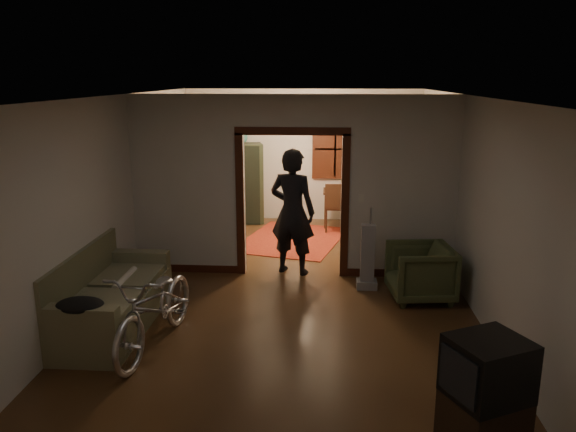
# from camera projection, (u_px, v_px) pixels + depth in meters

# --- Properties ---
(floor) EXTENTS (5.00, 8.50, 0.01)m
(floor) POSITION_uv_depth(u_px,v_px,m) (289.00, 290.00, 8.24)
(floor) COLOR #372011
(floor) RESTS_ON ground
(ceiling) EXTENTS (5.00, 8.50, 0.01)m
(ceiling) POSITION_uv_depth(u_px,v_px,m) (289.00, 96.00, 7.56)
(ceiling) COLOR white
(ceiling) RESTS_ON floor
(wall_back) EXTENTS (5.00, 0.02, 2.80)m
(wall_back) POSITION_uv_depth(u_px,v_px,m) (302.00, 156.00, 12.02)
(wall_back) COLOR beige
(wall_back) RESTS_ON floor
(wall_left) EXTENTS (0.02, 8.50, 2.80)m
(wall_left) POSITION_uv_depth(u_px,v_px,m) (116.00, 195.00, 8.07)
(wall_left) COLOR beige
(wall_left) RESTS_ON floor
(wall_right) EXTENTS (0.02, 8.50, 2.80)m
(wall_right) POSITION_uv_depth(u_px,v_px,m) (470.00, 200.00, 7.74)
(wall_right) COLOR beige
(wall_right) RESTS_ON floor
(partition_wall) EXTENTS (5.00, 0.14, 2.80)m
(partition_wall) POSITION_uv_depth(u_px,v_px,m) (293.00, 187.00, 8.63)
(partition_wall) COLOR beige
(partition_wall) RESTS_ON floor
(door_casing) EXTENTS (1.74, 0.20, 2.32)m
(door_casing) POSITION_uv_depth(u_px,v_px,m) (293.00, 206.00, 8.70)
(door_casing) COLOR #37160C
(door_casing) RESTS_ON floor
(far_window) EXTENTS (0.98, 0.06, 1.28)m
(far_window) POSITION_uv_depth(u_px,v_px,m) (335.00, 149.00, 11.90)
(far_window) COLOR black
(far_window) RESTS_ON wall_back
(chandelier) EXTENTS (0.24, 0.24, 0.24)m
(chandelier) POSITION_uv_depth(u_px,v_px,m) (298.00, 116.00, 10.09)
(chandelier) COLOR #FFE0A5
(chandelier) RESTS_ON ceiling
(light_switch) EXTENTS (0.08, 0.01, 0.12)m
(light_switch) POSITION_uv_depth(u_px,v_px,m) (361.00, 198.00, 8.53)
(light_switch) COLOR silver
(light_switch) RESTS_ON partition_wall
(sofa) EXTENTS (0.98, 2.15, 0.99)m
(sofa) POSITION_uv_depth(u_px,v_px,m) (109.00, 290.00, 6.93)
(sofa) COLOR #5F6040
(sofa) RESTS_ON floor
(rolled_paper) EXTENTS (0.09, 0.72, 0.09)m
(rolled_paper) POSITION_uv_depth(u_px,v_px,m) (125.00, 279.00, 7.20)
(rolled_paper) COLOR beige
(rolled_paper) RESTS_ON sofa
(jacket) EXTENTS (0.52, 0.39, 0.15)m
(jacket) POSITION_uv_depth(u_px,v_px,m) (80.00, 305.00, 6.00)
(jacket) COLOR black
(jacket) RESTS_ON sofa
(bicycle) EXTENTS (0.93, 1.97, 1.00)m
(bicycle) POSITION_uv_depth(u_px,v_px,m) (156.00, 307.00, 6.40)
(bicycle) COLOR silver
(bicycle) RESTS_ON floor
(armchair) EXTENTS (0.95, 0.93, 0.78)m
(armchair) POSITION_uv_depth(u_px,v_px,m) (420.00, 272.00, 7.84)
(armchair) COLOR #3F4929
(armchair) RESTS_ON floor
(tv_stand) EXTENTS (0.75, 0.73, 0.53)m
(tv_stand) POSITION_uv_depth(u_px,v_px,m) (483.00, 423.00, 4.65)
(tv_stand) COLOR black
(tv_stand) RESTS_ON floor
(crt_tv) EXTENTS (0.76, 0.74, 0.51)m
(crt_tv) POSITION_uv_depth(u_px,v_px,m) (488.00, 369.00, 4.53)
(crt_tv) COLOR black
(crt_tv) RESTS_ON tv_stand
(vacuum) EXTENTS (0.35, 0.31, 0.98)m
(vacuum) POSITION_uv_depth(u_px,v_px,m) (368.00, 257.00, 8.21)
(vacuum) COLOR gray
(vacuum) RESTS_ON floor
(person) EXTENTS (0.84, 0.68, 2.00)m
(person) POSITION_uv_depth(u_px,v_px,m) (292.00, 212.00, 8.76)
(person) COLOR black
(person) RESTS_ON floor
(oriental_rug) EXTENTS (2.25, 2.64, 0.02)m
(oriental_rug) POSITION_uv_depth(u_px,v_px,m) (292.00, 239.00, 10.77)
(oriental_rug) COLOR maroon
(oriental_rug) RESTS_ON floor
(locker) EXTENTS (0.94, 0.68, 1.69)m
(locker) POSITION_uv_depth(u_px,v_px,m) (242.00, 184.00, 11.85)
(locker) COLOR #262E1B
(locker) RESTS_ON floor
(globe) EXTENTS (0.27, 0.27, 0.27)m
(globe) POSITION_uv_depth(u_px,v_px,m) (241.00, 132.00, 11.59)
(globe) COLOR #1E5972
(globe) RESTS_ON locker
(desk) EXTENTS (1.03, 0.58, 0.76)m
(desk) POSITION_uv_depth(u_px,v_px,m) (348.00, 209.00, 11.62)
(desk) COLOR black
(desk) RESTS_ON floor
(desk_chair) EXTENTS (0.46, 0.46, 1.00)m
(desk_chair) POSITION_uv_depth(u_px,v_px,m) (336.00, 207.00, 11.27)
(desk_chair) COLOR black
(desk_chair) RESTS_ON floor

